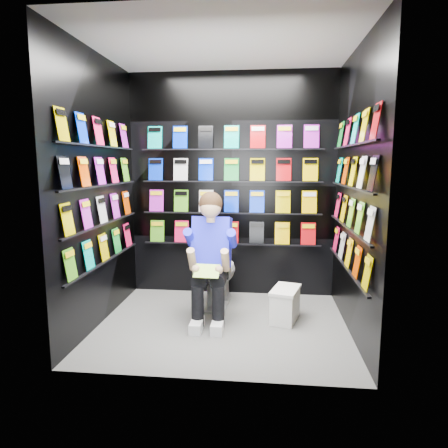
# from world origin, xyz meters

# --- Properties ---
(floor) EXTENTS (2.40, 2.40, 0.00)m
(floor) POSITION_xyz_m (0.00, 0.00, 0.00)
(floor) COLOR slate
(floor) RESTS_ON ground
(ceiling) EXTENTS (2.40, 2.40, 0.00)m
(ceiling) POSITION_xyz_m (0.00, 0.00, 2.60)
(ceiling) COLOR white
(ceiling) RESTS_ON floor
(wall_back) EXTENTS (2.40, 0.04, 2.60)m
(wall_back) POSITION_xyz_m (0.00, 1.00, 1.30)
(wall_back) COLOR black
(wall_back) RESTS_ON floor
(wall_front) EXTENTS (2.40, 0.04, 2.60)m
(wall_front) POSITION_xyz_m (0.00, -1.00, 1.30)
(wall_front) COLOR black
(wall_front) RESTS_ON floor
(wall_left) EXTENTS (0.04, 2.00, 2.60)m
(wall_left) POSITION_xyz_m (-1.20, 0.00, 1.30)
(wall_left) COLOR black
(wall_left) RESTS_ON floor
(wall_right) EXTENTS (0.04, 2.00, 2.60)m
(wall_right) POSITION_xyz_m (1.20, 0.00, 1.30)
(wall_right) COLOR black
(wall_right) RESTS_ON floor
(comics_back) EXTENTS (2.10, 0.06, 1.37)m
(comics_back) POSITION_xyz_m (0.00, 0.97, 1.31)
(comics_back) COLOR #B80E13
(comics_back) RESTS_ON wall_back
(comics_left) EXTENTS (0.06, 1.70, 1.37)m
(comics_left) POSITION_xyz_m (-1.17, 0.00, 1.31)
(comics_left) COLOR #B80E13
(comics_left) RESTS_ON wall_left
(comics_right) EXTENTS (0.06, 1.70, 1.37)m
(comics_right) POSITION_xyz_m (1.17, 0.00, 1.31)
(comics_right) COLOR #B80E13
(comics_right) RESTS_ON wall_right
(toilet) EXTENTS (0.46, 0.77, 0.73)m
(toilet) POSITION_xyz_m (-0.13, 0.58, 0.37)
(toilet) COLOR white
(toilet) RESTS_ON floor
(longbox) EXTENTS (0.32, 0.44, 0.30)m
(longbox) POSITION_xyz_m (0.61, 0.19, 0.15)
(longbox) COLOR silver
(longbox) RESTS_ON floor
(longbox_lid) EXTENTS (0.34, 0.47, 0.03)m
(longbox_lid) POSITION_xyz_m (0.61, 0.19, 0.32)
(longbox_lid) COLOR silver
(longbox_lid) RESTS_ON longbox
(reader) EXTENTS (0.56, 0.78, 1.39)m
(reader) POSITION_xyz_m (-0.13, 0.20, 0.77)
(reader) COLOR #2527E6
(reader) RESTS_ON toilet
(held_comic) EXTENTS (0.24, 0.15, 0.10)m
(held_comic) POSITION_xyz_m (-0.13, -0.15, 0.58)
(held_comic) COLOR green
(held_comic) RESTS_ON reader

